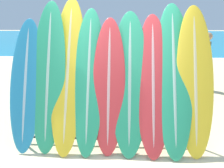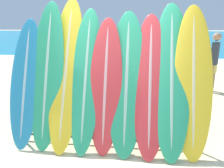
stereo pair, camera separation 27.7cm
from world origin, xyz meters
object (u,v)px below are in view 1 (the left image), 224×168
(surfboard_slot_0, at_px, (26,84))
(surfboard_slot_1, at_px, (48,75))
(surfboard_slot_4, at_px, (109,85))
(person_near_water, at_px, (67,62))
(surfboard_slot_6, at_px, (153,83))
(surfboard_slot_8, at_px, (195,79))
(person_mid_beach, at_px, (206,59))
(surfboard_slot_5, at_px, (130,81))
(surfboard_slot_3, at_px, (89,79))
(surfboard_slot_2, at_px, (68,72))
(surfboard_slot_7, at_px, (174,77))
(surfboard_rack, at_px, (109,120))
(person_far_left, at_px, (126,49))

(surfboard_slot_0, relative_size, surfboard_slot_1, 0.88)
(surfboard_slot_4, height_order, person_near_water, surfboard_slot_4)
(surfboard_slot_0, bearing_deg, surfboard_slot_6, 1.05)
(surfboard_slot_8, distance_m, person_mid_beach, 3.54)
(surfboard_slot_8, height_order, person_near_water, surfboard_slot_8)
(surfboard_slot_5, xyz_separation_m, surfboard_slot_6, (0.36, -0.01, -0.02))
(surfboard_slot_3, bearing_deg, surfboard_slot_8, -0.17)
(surfboard_slot_3, distance_m, surfboard_slot_6, 1.01)
(surfboard_slot_4, bearing_deg, surfboard_slot_8, 2.13)
(surfboard_slot_4, bearing_deg, person_mid_beach, 51.26)
(surfboard_slot_5, xyz_separation_m, surfboard_slot_8, (1.00, 0.00, 0.04))
(surfboard_slot_8, relative_size, person_near_water, 1.40)
(surfboard_slot_2, relative_size, person_near_water, 1.49)
(surfboard_slot_4, distance_m, surfboard_slot_8, 1.33)
(surfboard_slot_4, relative_size, surfboard_slot_7, 0.90)
(surfboard_slot_1, relative_size, surfboard_slot_7, 1.01)
(surfboard_slot_3, xyz_separation_m, surfboard_slot_8, (1.65, -0.00, 0.02))
(surfboard_slot_5, height_order, person_mid_beach, surfboard_slot_5)
(surfboard_rack, height_order, surfboard_slot_5, surfboard_slot_5)
(surfboard_slot_2, bearing_deg, surfboard_slot_3, -8.60)
(surfboard_slot_0, bearing_deg, surfboard_rack, -2.09)
(surfboard_slot_2, height_order, surfboard_slot_4, surfboard_slot_2)
(person_near_water, relative_size, person_far_left, 1.02)
(surfboard_slot_0, height_order, surfboard_slot_1, surfboard_slot_1)
(surfboard_slot_4, bearing_deg, surfboard_slot_7, 4.53)
(surfboard_rack, bearing_deg, surfboard_slot_0, 177.91)
(surfboard_slot_0, height_order, surfboard_slot_5, surfboard_slot_5)
(surfboard_slot_2, bearing_deg, person_far_left, 81.69)
(surfboard_rack, bearing_deg, surfboard_slot_1, 174.14)
(surfboard_slot_6, bearing_deg, surfboard_slot_0, -178.95)
(surfboard_rack, relative_size, surfboard_slot_3, 1.34)
(surfboard_slot_0, xyz_separation_m, person_far_left, (1.64, 6.81, -0.16))
(surfboard_slot_3, distance_m, surfboard_slot_4, 0.34)
(person_near_water, bearing_deg, person_mid_beach, -131.83)
(surfboard_slot_6, xyz_separation_m, person_mid_beach, (1.98, 3.28, -0.12))
(surfboard_rack, distance_m, surfboard_slot_4, 0.58)
(surfboard_slot_7, bearing_deg, surfboard_slot_1, -179.23)
(surfboard_slot_3, bearing_deg, person_near_water, 110.78)
(surfboard_slot_0, bearing_deg, surfboard_slot_2, 8.94)
(person_near_water, height_order, person_mid_beach, person_mid_beach)
(surfboard_rack, relative_size, surfboard_slot_7, 1.30)
(surfboard_slot_4, distance_m, person_near_water, 3.40)
(surfboard_slot_6, xyz_separation_m, surfboard_slot_8, (0.64, 0.01, 0.06))
(surfboard_slot_5, distance_m, person_near_water, 3.51)
(surfboard_slot_1, bearing_deg, surfboard_slot_8, -0.10)
(surfboard_slot_0, height_order, surfboard_slot_7, surfboard_slot_7)
(surfboard_slot_4, bearing_deg, surfboard_slot_0, 179.92)
(surfboard_slot_0, distance_m, surfboard_slot_2, 0.69)
(surfboard_slot_3, bearing_deg, surfboard_slot_7, 1.10)
(surfboard_slot_1, distance_m, person_near_water, 3.06)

